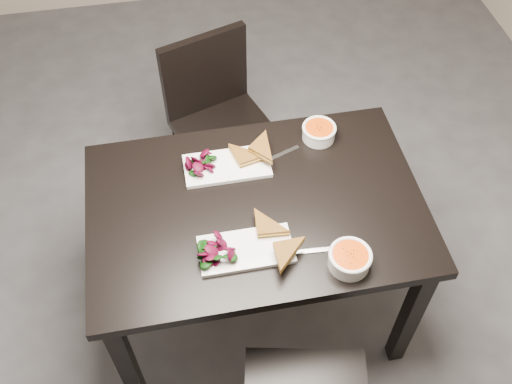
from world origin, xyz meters
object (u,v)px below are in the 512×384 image
Objects in this scene: soup_bowl_near at (350,258)px; plate_far at (227,166)px; chair_far at (218,114)px; table at (256,221)px; soup_bowl_far at (319,131)px; plate_near at (246,250)px.

plate_far is (-0.33, 0.49, -0.03)m from soup_bowl_near.
plate_far is at bearing -112.22° from chair_far.
table is at bearing -105.79° from chair_far.
soup_bowl_far reaches higher than plate_far.
soup_bowl_near is at bearing -93.41° from chair_far.
plate_near is 2.20× the size of soup_bowl_near.
plate_far is at bearing 111.22° from table.
plate_near is 0.60m from soup_bowl_far.
plate_far is 2.40× the size of soup_bowl_far.
table is 3.81× the size of plate_near.
soup_bowl_far is at bearing 42.89° from table.
soup_bowl_near is (0.32, -0.11, 0.03)m from plate_near.
table is at bearing 69.69° from plate_near.
chair_far is 1.14m from soup_bowl_near.
soup_bowl_near reaches higher than plate_far.
soup_bowl_near is (0.29, -1.06, 0.30)m from chair_far.
table is 0.43m from soup_bowl_far.
plate_near is at bearing -110.31° from table.
table is 0.42m from soup_bowl_near.
soup_bowl_near reaches higher than plate_near.
chair_far is at bearing 105.48° from soup_bowl_near.
chair_far is 2.70× the size of plate_near.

